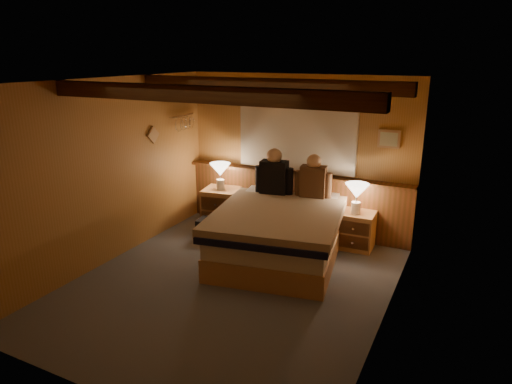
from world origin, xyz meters
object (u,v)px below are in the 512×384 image
Objects in this scene: nightstand_right at (356,230)px; lamp_right at (357,193)px; nightstand_left at (222,207)px; person_right at (313,179)px; lamp_left at (220,171)px; duffel_bag at (214,229)px; person_left at (274,175)px; bed at (279,233)px.

lamp_right reaches higher than nightstand_right.
lamp_right is (2.17, 0.02, 0.53)m from nightstand_left.
person_right is (-0.65, -0.08, 0.69)m from nightstand_right.
person_right is at bearing -174.66° from nightstand_right.
duffel_bag is (0.19, -0.53, -0.75)m from lamp_left.
duffel_bag is (0.20, -0.55, -0.15)m from nightstand_left.
nightstand_left is at bearing 101.58° from duffel_bag.
duffel_bag is at bearing -164.88° from nightstand_right.
person_right is (1.55, -0.02, 0.66)m from nightstand_left.
person_left reaches higher than duffel_bag.
nightstand_right is 0.95m from person_right.
lamp_left is at bearing 166.50° from person_left.
person_left is at bearing -5.50° from lamp_left.
nightstand_right is at bearing 2.16° from lamp_left.
nightstand_left is 2.20m from nightstand_right.
lamp_left is (-1.34, 0.72, 0.54)m from bed.
person_right reaches higher than duffel_bag.
duffel_bag is at bearing 160.42° from bed.
nightstand_left is 1.18× the size of duffel_bag.
bed is 3.68× the size of nightstand_left.
nightstand_right is 2.28m from lamp_left.
lamp_left is (0.00, -0.02, 0.60)m from nightstand_left.
bed is 1.54m from nightstand_left.
bed reaches higher than nightstand_right.
bed reaches higher than nightstand_left.
person_right is at bearing -10.54° from nightstand_left.
person_left is (-0.37, 0.63, 0.61)m from bed.
lamp_right is at bearing 7.89° from duffel_bag.
lamp_right is 0.67× the size of person_right.
nightstand_right is (0.85, 0.81, -0.10)m from bed.
nightstand_right is 0.76× the size of person_left.
lamp_left is at bearing -179.78° from nightstand_right.
lamp_left reaches higher than nightstand_left.
lamp_left is 0.66× the size of person_right.
bed is 1.22m from lamp_right.
nightstand_left is at bearing 101.69° from lamp_left.
nightstand_left is at bearing 179.61° from nightstand_right.
bed is 1.61m from lamp_left.
bed is at bearing -137.29° from lamp_right.
lamp_right is (-0.02, -0.04, 0.57)m from nightstand_right.
person_left is (-1.22, -0.18, 0.72)m from nightstand_right.
lamp_left is 0.99× the size of lamp_right.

